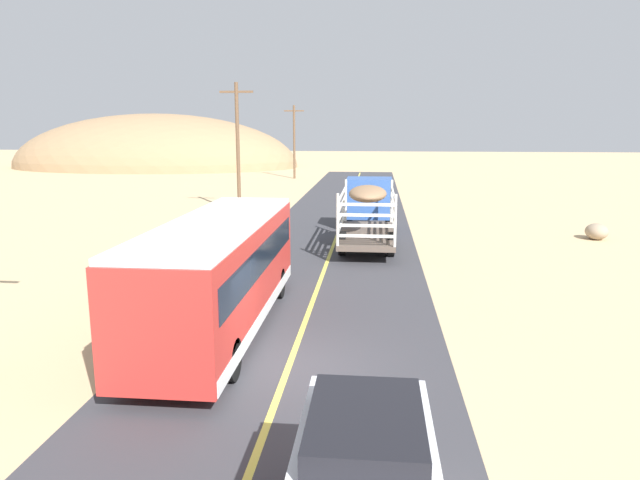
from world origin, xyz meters
name	(u,v)px	position (x,y,z in m)	size (l,w,h in m)	color
ground_plane	(289,367)	(0.00, 0.00, 0.00)	(240.00, 240.00, 0.00)	tan
road_surface	(289,367)	(0.00, 0.00, 0.01)	(8.00, 120.00, 0.02)	#38383D
road_centre_line	(289,366)	(0.00, 0.00, 0.02)	(0.16, 117.60, 0.00)	#D8CC4C
livestock_truck	(368,203)	(1.66, 16.85, 1.79)	(2.53, 9.70, 3.02)	#3359A5
bus	(220,271)	(-2.31, 2.37, 1.75)	(2.54, 10.00, 3.21)	red
power_pole_mid	(238,145)	(-7.07, 24.29, 4.56)	(2.20, 0.24, 8.53)	brown
power_pole_far	(294,140)	(-7.07, 50.27, 4.28)	(2.20, 0.24, 7.98)	brown
boulder_mid_field	(597,231)	(13.44, 17.33, 0.42)	(1.11, 1.29, 0.83)	gray
distant_hill	(157,167)	(-29.54, 66.89, 0.00)	(40.88, 26.44, 14.97)	#957553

